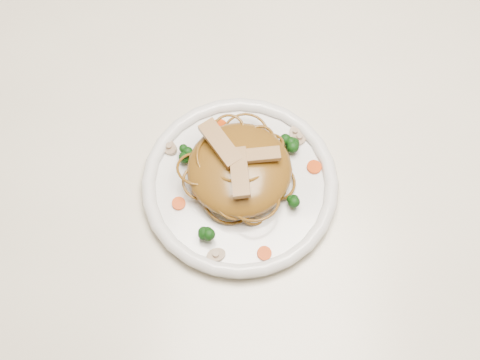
{
  "coord_description": "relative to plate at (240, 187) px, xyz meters",
  "views": [
    {
      "loc": [
        -0.1,
        -0.49,
        1.63
      ],
      "look_at": [
        -0.1,
        -0.09,
        0.78
      ],
      "focal_mm": 50.36,
      "sensor_mm": 36.0,
      "label": 1
    }
  ],
  "objects": [
    {
      "name": "carrot_0",
      "position": [
        0.04,
        0.07,
        0.01
      ],
      "size": [
        0.02,
        0.02,
        0.0
      ],
      "primitive_type": "cylinder",
      "rotation": [
        0.0,
        0.0,
        0.39
      ],
      "color": "red",
      "rests_on": "plate"
    },
    {
      "name": "noodle_mound",
      "position": [
        -0.0,
        0.01,
        0.03
      ],
      "size": [
        0.19,
        0.19,
        0.05
      ],
      "primitive_type": "ellipsoid",
      "rotation": [
        0.0,
        0.0,
        0.33
      ],
      "color": "brown",
      "rests_on": "plate"
    },
    {
      "name": "plate",
      "position": [
        0.0,
        0.0,
        0.0
      ],
      "size": [
        0.31,
        0.31,
        0.02
      ],
      "primitive_type": "cylinder",
      "rotation": [
        0.0,
        0.0,
        -0.15
      ],
      "color": "white",
      "rests_on": "table"
    },
    {
      "name": "broccoli_1",
      "position": [
        -0.07,
        0.04,
        0.02
      ],
      "size": [
        0.03,
        0.03,
        0.03
      ],
      "primitive_type": null,
      "rotation": [
        0.0,
        0.0,
        -0.4
      ],
      "color": "#0E3A0C",
      "rests_on": "plate"
    },
    {
      "name": "carrot_2",
      "position": [
        0.11,
        0.03,
        0.01
      ],
      "size": [
        0.03,
        0.03,
        0.0
      ],
      "primitive_type": "cylinder",
      "rotation": [
        0.0,
        0.0,
        0.3
      ],
      "color": "red",
      "rests_on": "plate"
    },
    {
      "name": "broccoli_3",
      "position": [
        0.07,
        -0.03,
        0.02
      ],
      "size": [
        0.03,
        0.03,
        0.03
      ],
      "primitive_type": null,
      "rotation": [
        0.0,
        0.0,
        -0.18
      ],
      "color": "#0E3A0C",
      "rests_on": "plate"
    },
    {
      "name": "chicken_b",
      "position": [
        -0.03,
        0.03,
        0.07
      ],
      "size": [
        0.06,
        0.08,
        0.01
      ],
      "primitive_type": "cube",
      "rotation": [
        0.0,
        0.0,
        2.17
      ],
      "color": "tan",
      "rests_on": "noodle_mound"
    },
    {
      "name": "carrot_4",
      "position": [
        0.03,
        -0.1,
        0.01
      ],
      "size": [
        0.02,
        0.02,
        0.0
      ],
      "primitive_type": "cylinder",
      "rotation": [
        0.0,
        0.0,
        0.13
      ],
      "color": "red",
      "rests_on": "plate"
    },
    {
      "name": "carrot_1",
      "position": [
        -0.09,
        -0.03,
        0.01
      ],
      "size": [
        0.02,
        0.02,
        0.0
      ],
      "primitive_type": "cylinder",
      "rotation": [
        0.0,
        0.0,
        0.21
      ],
      "color": "red",
      "rests_on": "plate"
    },
    {
      "name": "mushroom_2",
      "position": [
        -0.1,
        0.06,
        0.01
      ],
      "size": [
        0.04,
        0.04,
        0.01
      ],
      "primitive_type": "cylinder",
      "rotation": [
        0.0,
        0.0,
        -0.88
      ],
      "color": "tan",
      "rests_on": "plate"
    },
    {
      "name": "chicken_c",
      "position": [
        -0.0,
        -0.01,
        0.07
      ],
      "size": [
        0.03,
        0.07,
        0.01
      ],
      "primitive_type": "cube",
      "rotation": [
        0.0,
        0.0,
        4.81
      ],
      "color": "tan",
      "rests_on": "noodle_mound"
    },
    {
      "name": "table",
      "position": [
        0.1,
        0.09,
        -0.11
      ],
      "size": [
        1.2,
        0.8,
        0.75
      ],
      "color": "white",
      "rests_on": "ground"
    },
    {
      "name": "mushroom_3",
      "position": [
        0.08,
        0.08,
        0.01
      ],
      "size": [
        0.02,
        0.02,
        0.01
      ],
      "primitive_type": "cylinder",
      "rotation": [
        0.0,
        0.0,
        1.64
      ],
      "color": "tan",
      "rests_on": "plate"
    },
    {
      "name": "mushroom_1",
      "position": [
        0.09,
        0.07,
        0.01
      ],
      "size": [
        0.04,
        0.04,
        0.01
      ],
      "primitive_type": "cylinder",
      "rotation": [
        0.0,
        0.0,
        0.91
      ],
      "color": "tan",
      "rests_on": "plate"
    },
    {
      "name": "carrot_3",
      "position": [
        -0.03,
        0.09,
        0.01
      ],
      "size": [
        0.03,
        0.03,
        0.0
      ],
      "primitive_type": "cylinder",
      "rotation": [
        0.0,
        0.0,
        0.23
      ],
      "color": "red",
      "rests_on": "plate"
    },
    {
      "name": "ground",
      "position": [
        0.1,
        0.09,
        -0.76
      ],
      "size": [
        4.0,
        4.0,
        0.0
      ],
      "primitive_type": "plane",
      "color": "#512D1C",
      "rests_on": "ground"
    },
    {
      "name": "mushroom_0",
      "position": [
        -0.03,
        -0.11,
        0.01
      ],
      "size": [
        0.04,
        0.04,
        0.01
      ],
      "primitive_type": "cylinder",
      "rotation": [
        0.0,
        0.0,
        0.42
      ],
      "color": "tan",
      "rests_on": "plate"
    },
    {
      "name": "chicken_a",
      "position": [
        0.03,
        0.02,
        0.07
      ],
      "size": [
        0.06,
        0.03,
        0.01
      ],
      "primitive_type": "cube",
      "rotation": [
        0.0,
        0.0,
        0.11
      ],
      "color": "tan",
      "rests_on": "noodle_mound"
    },
    {
      "name": "broccoli_2",
      "position": [
        -0.04,
        -0.08,
        0.02
      ],
      "size": [
        0.02,
        0.02,
        0.03
      ],
      "primitive_type": null,
      "rotation": [
        0.0,
        0.0,
        0.01
      ],
      "color": "#0E3A0C",
      "rests_on": "plate"
    },
    {
      "name": "broccoli_0",
      "position": [
        0.07,
        0.06,
        0.02
      ],
      "size": [
        0.03,
        0.03,
        0.03
      ],
      "primitive_type": null,
      "rotation": [
        0.0,
        0.0,
        0.29
      ],
      "color": "#0E3A0C",
      "rests_on": "plate"
    }
  ]
}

